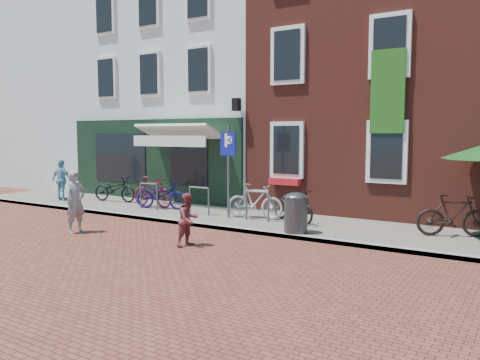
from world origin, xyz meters
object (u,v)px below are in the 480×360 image
Objects in this scene: boy at (188,220)px; bicycle_1 at (152,192)px; litter_bin at (296,211)px; woman at (76,202)px; bicycle_5 at (453,215)px; parking_sign at (228,158)px; bicycle_4 at (293,205)px; cafe_person at (62,180)px; bicycle_3 at (255,201)px; bicycle_0 at (115,189)px; bicycle_2 at (161,195)px.

boy is 0.72× the size of bicycle_1.
woman is at bearing -152.92° from litter_bin.
boy is 0.72× the size of bicycle_5.
parking_sign is (-2.55, 0.89, 1.18)m from litter_bin.
woman is at bearing 159.16° from bicycle_4.
cafe_person reaches higher than boy.
litter_bin is 0.63× the size of bicycle_3.
cafe_person is 0.87× the size of bicycle_4.
litter_bin is 7.90m from bicycle_0.
woman is at bearing 140.40° from cafe_person.
litter_bin is at bearing -62.53° from woman.
cafe_person is at bearing 79.00° from boy.
boy is 0.80× the size of cafe_person.
litter_bin is 2.67m from boy.
cafe_person reaches higher than bicycle_3.
cafe_person is 3.90m from bicycle_1.
bicycle_1 is (-3.20, 0.33, -1.22)m from parking_sign.
bicycle_0 is at bearing 68.02° from boy.
cafe_person is at bearing -178.46° from parking_sign.
cafe_person is 0.89× the size of bicycle_5.
boy is at bearing -126.91° from litter_bin.
bicycle_4 is (1.11, 0.14, -0.05)m from bicycle_3.
parking_sign reaches higher than bicycle_2.
bicycle_3 is at bearing 147.31° from litter_bin.
litter_bin is at bearing -28.42° from boy.
litter_bin is 2.19m from bicycle_3.
litter_bin is 9.63m from cafe_person.
cafe_person reaches higher than litter_bin.
litter_bin reaches higher than bicycle_4.
bicycle_0 and bicycle_4 have the same top height.
bicycle_3 is 1.00× the size of bicycle_5.
litter_bin is at bearing -110.40° from bicycle_0.
bicycle_2 is at bearing -107.81° from bicycle_0.
bicycle_3 is at bearing -39.26° from woman.
bicycle_1 is at bearing 174.08° from parking_sign.
cafe_person is (-9.60, 0.70, 0.20)m from litter_bin.
parking_sign is 1.61× the size of bicycle_3.
boy is at bearing 104.50° from bicycle_5.
bicycle_3 is (-0.24, 3.31, 0.00)m from boy.
bicycle_0 is at bearing -162.10° from cafe_person.
litter_bin is at bearing -100.28° from bicycle_1.
parking_sign is 2.26m from bicycle_4.
bicycle_0 is 11.04m from bicycle_5.
bicycle_0 is 1.03× the size of bicycle_5.
litter_bin is at bearing -19.23° from parking_sign.
bicycle_5 is (9.03, 0.35, 0.00)m from bicycle_1.
bicycle_0 and bicycle_2 have the same top height.
bicycle_5 is at bearing -86.07° from bicycle_1.
bicycle_3 is (3.05, 3.69, -0.19)m from woman.
parking_sign is 3.02m from bicycle_2.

